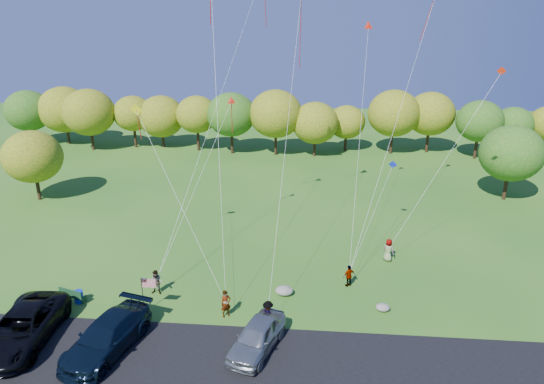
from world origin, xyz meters
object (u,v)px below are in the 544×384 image
Objects in this scene: minivan_dark at (22,328)px; trash_barrel at (79,297)px; minivan_navy at (107,337)px; park_bench at (71,295)px; minivan_silver at (257,337)px; flyer_e at (388,250)px; flyer_d at (349,276)px; flyer_c at (268,314)px; flyer_b at (157,282)px; flyer_a at (226,304)px.

trash_barrel is at bearing 70.57° from minivan_dark.
trash_barrel is at bearing 144.54° from minivan_navy.
park_bench is 2.14× the size of trash_barrel.
minivan_silver reaches higher than park_bench.
trash_barrel is (-20.45, -7.35, -0.46)m from flyer_e.
flyer_d is at bearing 28.75° from park_bench.
minivan_dark reaches higher than minivan_navy.
minivan_silver is 12.46m from trash_barrel.
minivan_navy reaches higher than flyer_e.
minivan_navy is 3.93× the size of flyer_d.
park_bench is at bearing -21.16° from flyer_d.
park_bench is at bearing 28.05° from flyer_c.
flyer_b reaches higher than trash_barrel.
trash_barrel is (-4.68, -1.41, -0.44)m from flyer_b.
minivan_silver is 3.73m from flyer_a.
park_bench is at bearing -177.94° from minivan_silver.
minivan_dark is 4.28× the size of flyer_d.
minivan_silver is 3.06× the size of flyer_d.
minivan_silver is at bearing -17.15° from trash_barrel.
flyer_a reaches higher than minivan_silver.
flyer_d is (5.02, 5.01, -0.08)m from flyer_c.
flyer_c is at bearing 82.11° from flyer_e.
flyer_b is 4.91m from trash_barrel.
minivan_silver is at bearing 86.86° from flyer_e.
flyer_b is 1.09× the size of flyer_d.
flyer_a reaches higher than park_bench.
minivan_dark reaches higher than flyer_d.
flyer_b is 1.00× the size of flyer_c.
park_bench is at bearing 148.28° from minivan_navy.
minivan_dark reaches higher than park_bench.
flyer_e reaches higher than flyer_d.
minivan_navy is 3.58× the size of flyer_c.
minivan_silver is at bearing -31.19° from flyer_b.
minivan_silver is 2.71× the size of park_bench.
flyer_e is at bearing 37.00° from park_bench.
flyer_a is 1.00× the size of park_bench.
park_bench is (-4.23, 4.40, -0.42)m from minivan_navy.
minivan_navy is at bearing -156.09° from minivan_silver.
flyer_c is 7.09m from flyer_d.
minivan_silver is at bearing -85.59° from flyer_a.
flyer_b is at bearing 163.13° from minivan_silver.
flyer_e is (15.78, 5.94, 0.02)m from flyer_b.
trash_barrel is at bearing 54.46° from flyer_e.
minivan_silver is 8.83m from flyer_b.
trash_barrel is at bearing -159.20° from flyer_b.
flyer_c is at bearing 10.94° from park_bench.
minivan_navy is at bearing -179.78° from flyer_a.
minivan_navy is 6.98m from flyer_a.
minivan_navy is (4.99, -0.31, -0.04)m from minivan_dark.
park_bench is (-10.11, 0.61, -0.35)m from flyer_a.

